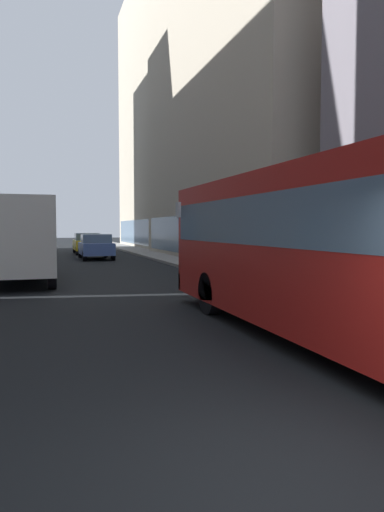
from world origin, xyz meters
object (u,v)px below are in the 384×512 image
(car_blue_hatchback, at_px, (96,246))
(car_black_suv, at_px, (28,251))
(transit_bus, at_px, (346,243))
(box_truck, at_px, (22,237))
(car_yellow_taxi, at_px, (87,243))

(car_blue_hatchback, height_order, car_black_suv, same)
(transit_bus, distance_m, box_truck, 13.27)
(car_yellow_taxi, bearing_deg, transit_bus, -86.99)
(car_blue_hatchback, height_order, box_truck, box_truck)
(car_blue_hatchback, xyz_separation_m, car_black_suv, (-4.00, -5.07, -0.00))
(car_blue_hatchback, distance_m, car_yellow_taxi, 6.45)
(transit_bus, distance_m, car_blue_hatchback, 24.04)
(car_yellow_taxi, bearing_deg, box_truck, -102.28)
(car_blue_hatchback, xyz_separation_m, car_yellow_taxi, (-0.00, 6.45, -0.00))
(car_blue_hatchback, relative_size, car_black_suv, 1.02)
(car_black_suv, xyz_separation_m, box_truck, (-0.00, -6.86, 0.84))
(box_truck, bearing_deg, car_yellow_taxi, 77.72)
(car_blue_hatchback, bearing_deg, car_black_suv, -128.26)
(car_black_suv, bearing_deg, car_blue_hatchback, 51.74)
(car_black_suv, relative_size, box_truck, 0.57)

